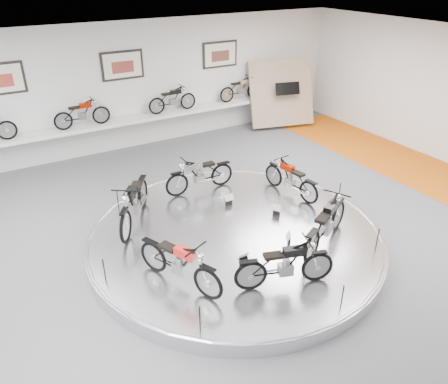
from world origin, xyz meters
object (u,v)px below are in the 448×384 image
display_platform (235,238)px  bike_e (285,264)px  bike_a (291,178)px  bike_c (134,202)px  shelf (131,120)px  bike_d (179,262)px  bike_f (326,223)px  bike_b (200,174)px

display_platform → bike_e: bearing=-95.0°
bike_a → bike_e: (-2.30, -2.73, 0.02)m
bike_a → bike_c: bearing=71.9°
display_platform → shelf: 6.46m
shelf → bike_d: size_ratio=6.69×
display_platform → bike_d: (-1.78, -0.95, 0.63)m
shelf → bike_e: bearing=-91.2°
display_platform → bike_c: (-1.73, 1.48, 0.69)m
display_platform → shelf: bearing=90.0°
bike_e → bike_f: bearing=40.5°
bike_e → bike_f: bike_f is taller
bike_d → bike_e: bearing=35.0°
bike_a → bike_e: bike_e is taller
bike_a → bike_e: size_ratio=0.96×
bike_b → bike_d: bearing=58.4°
bike_d → bike_a: bearing=90.7°
shelf → bike_f: bearing=-80.1°
display_platform → bike_d: bike_d is taller
shelf → bike_c: (-1.73, -4.92, -0.16)m
shelf → bike_e: bike_e is taller
bike_a → bike_e: bearing=131.9°
display_platform → bike_c: bearing=139.5°
bike_c → bike_b: bearing=143.2°
bike_d → bike_f: size_ratio=0.93×
shelf → bike_b: bike_b is taller
display_platform → bike_f: 2.02m
shelf → bike_a: bike_a is taller
display_platform → bike_c: bike_c is taller
shelf → bike_e: size_ratio=6.94×
bike_b → bike_f: (1.09, -3.47, 0.05)m
bike_f → bike_b: bearing=81.6°
bike_b → bike_a: bearing=146.3°
bike_c → bike_f: size_ratio=1.04×
display_platform → bike_d: bearing=-152.0°
bike_a → bike_e: 3.57m
display_platform → shelf: shelf is taller
display_platform → bike_b: bike_b is taller
bike_a → bike_c: size_ratio=0.83×
bike_f → bike_c: bearing=111.7°
bike_c → shelf: bearing=-164.4°
bike_c → bike_d: size_ratio=1.12×
display_platform → bike_b: size_ratio=4.01×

